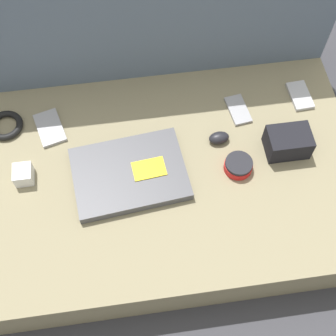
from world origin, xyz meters
name	(u,v)px	position (x,y,z in m)	size (l,w,h in m)	color
ground_plane	(168,195)	(0.00, 0.00, 0.00)	(8.00, 8.00, 0.00)	#38383D
couch_seat	(168,184)	(0.00, 0.00, 0.08)	(1.09, 0.69, 0.16)	#847A5B
couch_backrest	(148,21)	(0.00, 0.45, 0.29)	(1.09, 0.20, 0.58)	slate
laptop	(130,173)	(-0.11, 0.00, 0.17)	(0.33, 0.25, 0.03)	#47474C
computer_mouse	(219,138)	(0.16, 0.08, 0.17)	(0.06, 0.04, 0.03)	black
speaker_puck	(238,165)	(0.20, -0.02, 0.17)	(0.08, 0.08, 0.03)	red
phone_silver	(238,110)	(0.24, 0.18, 0.16)	(0.07, 0.11, 0.01)	#99999E
phone_black	(50,128)	(-0.32, 0.19, 0.16)	(0.10, 0.13, 0.01)	#99999E
phone_small	(300,96)	(0.44, 0.20, 0.16)	(0.06, 0.11, 0.01)	#B7B7BC
camera_pouch	(288,142)	(0.34, 0.03, 0.19)	(0.12, 0.09, 0.07)	black
charger_brick	(23,175)	(-0.40, 0.03, 0.18)	(0.05, 0.06, 0.04)	silver
cable_coil	(5,125)	(-0.45, 0.21, 0.17)	(0.10, 0.10, 0.02)	black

